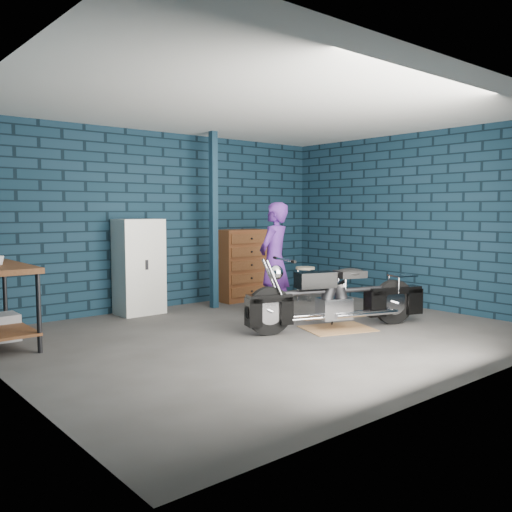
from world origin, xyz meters
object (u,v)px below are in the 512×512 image
at_px(motorcycle, 338,293).
at_px(person, 274,260).
at_px(tool_chest, 242,265).
at_px(locker, 139,267).
at_px(shop_stool, 305,284).

bearing_deg(motorcycle, person, 113.23).
distance_m(motorcycle, tool_chest, 2.58).
bearing_deg(locker, tool_chest, 0.00).
height_order(person, locker, person).
xyz_separation_m(motorcycle, locker, (-1.45, 2.53, 0.23)).
relative_size(person, shop_stool, 2.82).
height_order(locker, tool_chest, locker).
bearing_deg(tool_chest, person, -111.06).
bearing_deg(person, tool_chest, -132.23).
distance_m(motorcycle, locker, 2.93).
relative_size(locker, shop_stool, 2.41).
height_order(motorcycle, locker, locker).
xyz_separation_m(tool_chest, shop_stool, (0.71, -0.78, -0.31)).
distance_m(person, tool_chest, 1.53).
distance_m(motorcycle, person, 1.17).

